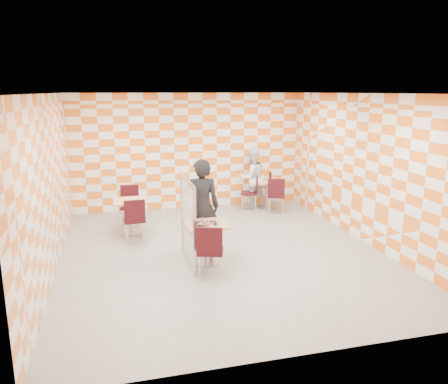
% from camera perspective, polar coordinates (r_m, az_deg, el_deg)
% --- Properties ---
extents(room_shell, '(7.00, 7.00, 7.00)m').
position_cam_1_polar(room_shell, '(8.61, -1.21, 2.73)').
color(room_shell, gray).
rests_on(room_shell, ground).
extents(main_table, '(0.70, 0.70, 0.75)m').
position_cam_1_polar(main_table, '(7.84, -2.32, -5.81)').
color(main_table, tan).
rests_on(main_table, ground).
extents(second_table, '(0.70, 0.70, 0.75)m').
position_cam_1_polar(second_table, '(11.57, 5.61, 0.34)').
color(second_table, tan).
rests_on(second_table, ground).
extents(empty_table, '(0.70, 0.70, 0.75)m').
position_cam_1_polar(empty_table, '(9.68, -12.13, -2.41)').
color(empty_table, tan).
rests_on(empty_table, ground).
extents(chair_main_front, '(0.53, 0.53, 0.92)m').
position_cam_1_polar(chair_main_front, '(7.18, -1.84, -7.31)').
color(chair_main_front, black).
rests_on(chair_main_front, ground).
extents(chair_second_front, '(0.56, 0.56, 0.92)m').
position_cam_1_polar(chair_second_front, '(11.04, 6.84, -0.12)').
color(chair_second_front, black).
rests_on(chair_second_front, ground).
extents(chair_second_side, '(0.54, 0.53, 0.92)m').
position_cam_1_polar(chair_second_side, '(11.38, 3.77, 0.34)').
color(chair_second_side, black).
rests_on(chair_second_side, ground).
extents(chair_empty_near, '(0.44, 0.45, 0.92)m').
position_cam_1_polar(chair_empty_near, '(9.06, -11.62, -3.22)').
color(chair_empty_near, black).
rests_on(chair_empty_near, ground).
extents(chair_empty_far, '(0.46, 0.47, 0.92)m').
position_cam_1_polar(chair_empty_far, '(10.31, -12.21, -1.27)').
color(chair_empty_far, black).
rests_on(chair_empty_far, ground).
extents(partition, '(0.08, 1.38, 1.55)m').
position_cam_1_polar(partition, '(7.82, -4.72, -3.74)').
color(partition, white).
rests_on(partition, ground).
extents(man_dark, '(0.74, 0.55, 1.83)m').
position_cam_1_polar(man_dark, '(8.22, -2.94, -1.95)').
color(man_dark, black).
rests_on(man_dark, ground).
extents(man_white, '(0.90, 0.77, 1.61)m').
position_cam_1_polar(man_white, '(11.54, 3.66, 1.85)').
color(man_white, white).
rests_on(man_white, ground).
extents(pizza_on_foil, '(0.40, 0.40, 0.04)m').
position_cam_1_polar(pizza_on_foil, '(7.74, -2.31, -4.04)').
color(pizza_on_foil, silver).
rests_on(pizza_on_foil, main_table).
extents(sport_bottle, '(0.06, 0.06, 0.20)m').
position_cam_1_polar(sport_bottle, '(11.53, 5.05, 1.98)').
color(sport_bottle, white).
rests_on(sport_bottle, second_table).
extents(soda_bottle, '(0.07, 0.07, 0.23)m').
position_cam_1_polar(soda_bottle, '(11.63, 6.06, 2.13)').
color(soda_bottle, black).
rests_on(soda_bottle, second_table).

